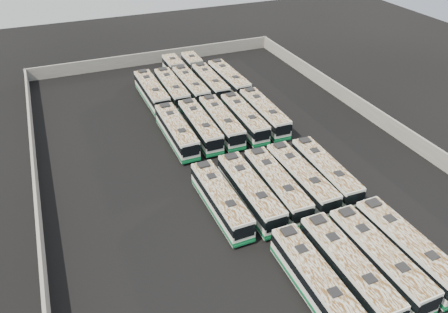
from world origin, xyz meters
TOP-DOWN VIEW (x-y plane):
  - ground at (0.00, 0.00)m, footprint 140.00×140.00m
  - perimeter_wall at (0.00, 0.00)m, footprint 45.20×73.20m
  - bus_front_left at (-1.75, -20.14)m, footprint 2.45×11.26m
  - bus_front_center at (1.46, -20.07)m, footprint 2.45×11.57m
  - bus_front_right at (4.61, -20.12)m, footprint 2.65×11.54m
  - bus_front_far_right at (7.74, -20.04)m, footprint 2.71×11.61m
  - bus_midfront_far_left at (-4.93, -7.44)m, footprint 2.59×11.25m
  - bus_midfront_left at (-1.66, -7.46)m, footprint 2.53×11.70m
  - bus_midfront_center at (1.45, -7.43)m, footprint 2.66×11.52m
  - bus_midfront_right at (4.52, -7.33)m, footprint 2.57×11.54m
  - bus_midfront_far_right at (7.68, -7.26)m, footprint 2.66×11.31m
  - bus_midback_far_left at (-4.93, 7.74)m, footprint 2.51×11.54m
  - bus_midback_left at (-1.68, 7.89)m, footprint 2.54×11.47m
  - bus_midback_center at (1.38, 7.92)m, footprint 2.69×11.50m
  - bus_midback_right at (4.63, 7.66)m, footprint 2.51×11.32m
  - bus_midback_far_right at (7.76, 7.91)m, footprint 2.66×11.60m
  - bus_back_far_left at (-4.84, 20.61)m, footprint 2.68×11.73m
  - bus_back_left at (-1.72, 20.47)m, footprint 2.51×11.50m
  - bus_back_center at (1.32, 23.44)m, footprint 2.57×17.49m
  - bus_back_right at (4.64, 23.46)m, footprint 2.52×17.31m
  - bus_back_far_right at (7.78, 20.46)m, footprint 2.72×11.68m

SIDE VIEW (x-z plane):
  - ground at x=0.00m, z-range 0.00..0.00m
  - perimeter_wall at x=0.00m, z-range 0.00..2.20m
  - bus_back_right at x=4.64m, z-range 0.03..3.17m
  - bus_midfront_far_left at x=-4.93m, z-range 0.04..3.19m
  - bus_back_center at x=1.32m, z-range 0.03..3.20m
  - bus_front_left at x=-1.75m, z-range 0.04..3.20m
  - bus_midfront_far_right at x=7.68m, z-range 0.04..3.21m
  - bus_midback_right at x=4.63m, z-range 0.04..3.22m
  - bus_midback_left at x=-1.68m, z-range 0.04..3.26m
  - bus_midback_center at x=1.38m, z-range 0.04..3.26m
  - bus_midfront_center at x=1.45m, z-range 0.04..3.27m
  - bus_back_left at x=-1.72m, z-range 0.04..3.27m
  - bus_front_right at x=4.61m, z-range 0.04..3.28m
  - bus_midfront_right at x=4.52m, z-range 0.04..3.28m
  - bus_midback_far_left at x=-4.93m, z-range 0.04..3.28m
  - bus_midback_far_right at x=7.76m, z-range 0.04..3.29m
  - bus_front_far_right at x=7.74m, z-range 0.04..3.29m
  - bus_front_center at x=1.46m, z-range 0.04..3.29m
  - bus_back_far_right at x=7.78m, z-range 0.04..3.31m
  - bus_midfront_left at x=-1.66m, z-range 0.04..3.33m
  - bus_back_far_left at x=-4.84m, z-range 0.04..3.33m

